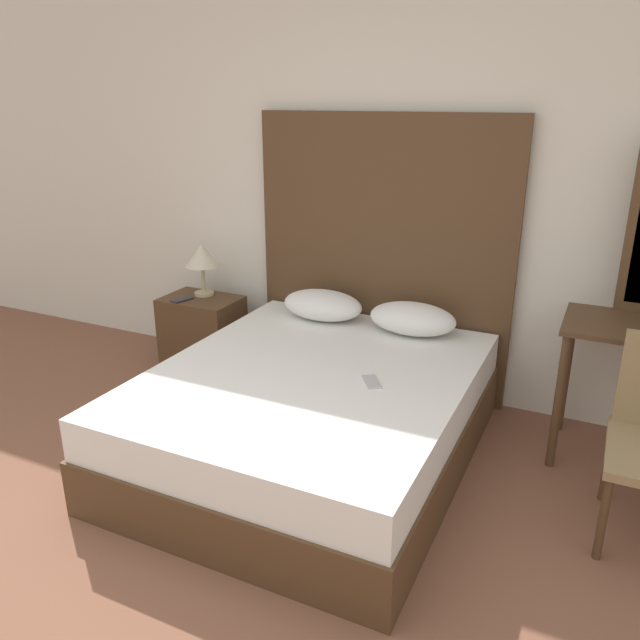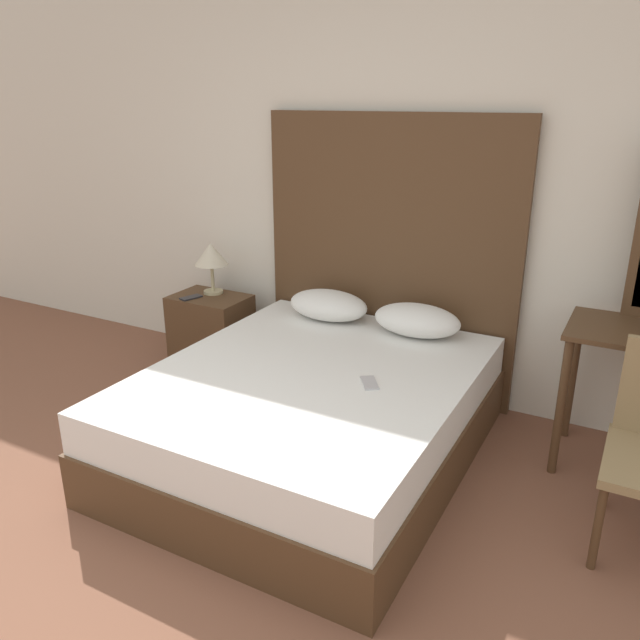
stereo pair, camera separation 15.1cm
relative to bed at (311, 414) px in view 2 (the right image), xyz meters
name	(u,v)px [view 2 (the right image)]	position (x,y,z in m)	size (l,w,h in m)	color
wall_back	(375,180)	(-0.13, 1.07, 1.10)	(10.00, 0.06, 2.70)	silver
bed	(311,414)	(0.00, 0.00, 0.00)	(1.59, 1.93, 0.50)	#4C331E
headboard	(388,258)	(0.00, 0.99, 0.63)	(1.66, 0.05, 1.76)	#4C331E
pillow_left	(328,305)	(-0.30, 0.75, 0.34)	(0.52, 0.33, 0.18)	white
pillow_right	(417,320)	(0.30, 0.75, 0.34)	(0.52, 0.33, 0.18)	white
phone_on_bed	(369,383)	(0.33, 0.00, 0.26)	(0.14, 0.16, 0.01)	#B7B7BC
nightstand	(212,332)	(-1.21, 0.70, 0.02)	(0.52, 0.37, 0.53)	#4C331E
table_lamp	(211,256)	(-1.23, 0.77, 0.55)	(0.23, 0.23, 0.36)	tan
phone_on_nightstand	(191,297)	(-1.29, 0.60, 0.29)	(0.11, 0.16, 0.01)	#232328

